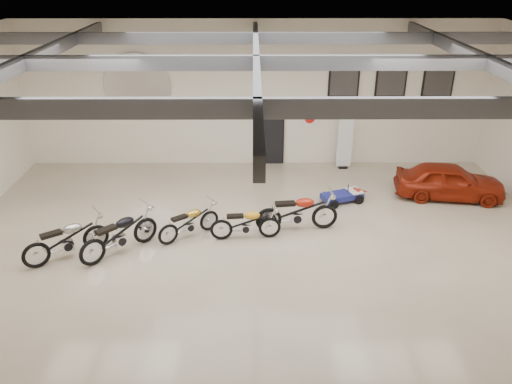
{
  "coord_description": "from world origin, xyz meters",
  "views": [
    {
      "loc": [
        -0.06,
        -10.86,
        6.85
      ],
      "look_at": [
        0.0,
        1.2,
        1.1
      ],
      "focal_mm": 35.0,
      "sensor_mm": 36.0,
      "label": 1
    }
  ],
  "objects_px": {
    "vintage_car": "(450,181)",
    "go_kart": "(346,193)",
    "motorcycle_silver": "(66,239)",
    "motorcycle_black": "(119,234)",
    "motorcycle_yellow": "(246,223)",
    "motorcycle_gold": "(189,222)",
    "banner_stand": "(345,142)",
    "motorcycle_red": "(297,211)"
  },
  "relations": [
    {
      "from": "banner_stand",
      "to": "go_kart",
      "type": "distance_m",
      "value": 2.77
    },
    {
      "from": "motorcycle_silver",
      "to": "motorcycle_red",
      "type": "height_order",
      "value": "motorcycle_red"
    },
    {
      "from": "motorcycle_yellow",
      "to": "vintage_car",
      "type": "relative_size",
      "value": 0.57
    },
    {
      "from": "motorcycle_black",
      "to": "motorcycle_silver",
      "type": "bearing_deg",
      "value": 145.08
    },
    {
      "from": "vintage_car",
      "to": "banner_stand",
      "type": "bearing_deg",
      "value": 58.74
    },
    {
      "from": "motorcycle_yellow",
      "to": "motorcycle_red",
      "type": "distance_m",
      "value": 1.46
    },
    {
      "from": "motorcycle_silver",
      "to": "go_kart",
      "type": "relative_size",
      "value": 1.35
    },
    {
      "from": "banner_stand",
      "to": "motorcycle_red",
      "type": "xyz_separation_m",
      "value": [
        -2.0,
        -4.42,
        -0.39
      ]
    },
    {
      "from": "motorcycle_black",
      "to": "motorcycle_yellow",
      "type": "xyz_separation_m",
      "value": [
        3.15,
        0.7,
        -0.08
      ]
    },
    {
      "from": "motorcycle_gold",
      "to": "vintage_car",
      "type": "distance_m",
      "value": 8.12
    },
    {
      "from": "vintage_car",
      "to": "motorcycle_silver",
      "type": "bearing_deg",
      "value": 116.24
    },
    {
      "from": "motorcycle_yellow",
      "to": "go_kart",
      "type": "height_order",
      "value": "motorcycle_yellow"
    },
    {
      "from": "motorcycle_red",
      "to": "motorcycle_black",
      "type": "bearing_deg",
      "value": -172.51
    },
    {
      "from": "motorcycle_gold",
      "to": "go_kart",
      "type": "xyz_separation_m",
      "value": [
        4.54,
        2.12,
        -0.18
      ]
    },
    {
      "from": "motorcycle_silver",
      "to": "motorcycle_black",
      "type": "distance_m",
      "value": 1.28
    },
    {
      "from": "banner_stand",
      "to": "vintage_car",
      "type": "height_order",
      "value": "banner_stand"
    },
    {
      "from": "motorcycle_gold",
      "to": "go_kart",
      "type": "relative_size",
      "value": 1.15
    },
    {
      "from": "motorcycle_silver",
      "to": "motorcycle_red",
      "type": "xyz_separation_m",
      "value": [
        5.8,
        1.37,
        0.03
      ]
    },
    {
      "from": "banner_stand",
      "to": "motorcycle_yellow",
      "type": "distance_m",
      "value": 5.95
    },
    {
      "from": "banner_stand",
      "to": "motorcycle_yellow",
      "type": "height_order",
      "value": "banner_stand"
    },
    {
      "from": "motorcycle_black",
      "to": "motorcycle_gold",
      "type": "height_order",
      "value": "motorcycle_black"
    },
    {
      "from": "banner_stand",
      "to": "motorcycle_silver",
      "type": "xyz_separation_m",
      "value": [
        -7.8,
        -5.78,
        -0.42
      ]
    },
    {
      "from": "vintage_car",
      "to": "go_kart",
      "type": "bearing_deg",
      "value": 103.49
    },
    {
      "from": "motorcycle_silver",
      "to": "motorcycle_yellow",
      "type": "xyz_separation_m",
      "value": [
        4.41,
        0.92,
        -0.06
      ]
    },
    {
      "from": "motorcycle_gold",
      "to": "motorcycle_red",
      "type": "xyz_separation_m",
      "value": [
        2.89,
        0.37,
        0.11
      ]
    },
    {
      "from": "motorcycle_black",
      "to": "motorcycle_yellow",
      "type": "distance_m",
      "value": 3.23
    },
    {
      "from": "motorcycle_gold",
      "to": "vintage_car",
      "type": "xyz_separation_m",
      "value": [
        7.76,
        2.39,
        0.09
      ]
    },
    {
      "from": "motorcycle_yellow",
      "to": "motorcycle_red",
      "type": "relative_size",
      "value": 0.83
    },
    {
      "from": "banner_stand",
      "to": "motorcycle_red",
      "type": "bearing_deg",
      "value": -117.93
    },
    {
      "from": "motorcycle_silver",
      "to": "motorcycle_black",
      "type": "relative_size",
      "value": 0.97
    },
    {
      "from": "vintage_car",
      "to": "motorcycle_gold",
      "type": "bearing_deg",
      "value": 115.72
    },
    {
      "from": "motorcycle_silver",
      "to": "motorcycle_gold",
      "type": "distance_m",
      "value": 3.07
    },
    {
      "from": "motorcycle_silver",
      "to": "vintage_car",
      "type": "relative_size",
      "value": 0.64
    },
    {
      "from": "banner_stand",
      "to": "motorcycle_silver",
      "type": "distance_m",
      "value": 9.72
    },
    {
      "from": "banner_stand",
      "to": "motorcycle_black",
      "type": "relative_size",
      "value": 0.89
    },
    {
      "from": "motorcycle_silver",
      "to": "motorcycle_black",
      "type": "xyz_separation_m",
      "value": [
        1.26,
        0.22,
        0.02
      ]
    },
    {
      "from": "banner_stand",
      "to": "vintage_car",
      "type": "xyz_separation_m",
      "value": [
        2.86,
        -2.39,
        -0.41
      ]
    },
    {
      "from": "go_kart",
      "to": "vintage_car",
      "type": "bearing_deg",
      "value": -16.24
    },
    {
      "from": "motorcycle_black",
      "to": "motorcycle_red",
      "type": "height_order",
      "value": "motorcycle_red"
    },
    {
      "from": "banner_stand",
      "to": "motorcycle_black",
      "type": "xyz_separation_m",
      "value": [
        -6.54,
        -5.56,
        -0.4
      ]
    },
    {
      "from": "motorcycle_yellow",
      "to": "vintage_car",
      "type": "distance_m",
      "value": 6.73
    },
    {
      "from": "motorcycle_red",
      "to": "go_kart",
      "type": "bearing_deg",
      "value": 40.05
    }
  ]
}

